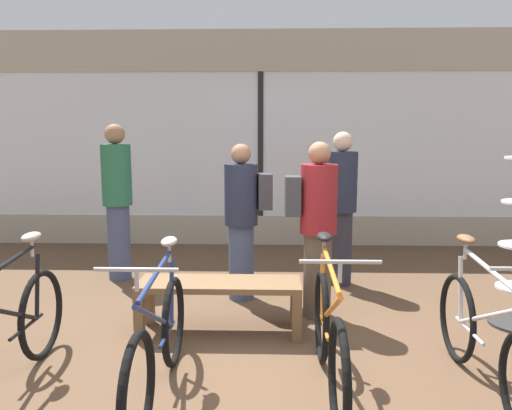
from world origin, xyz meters
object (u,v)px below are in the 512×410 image
Objects in this scene: bicycle_far_right at (486,340)px; customer_near_bench at (340,203)px; bicycle_right at (329,336)px; customer_by_window at (243,217)px; bicycle_left at (159,344)px; customer_near_rack at (117,198)px; customer_mid_floor at (316,224)px; bicycle_far_left at (7,337)px; display_bench at (220,290)px.

bicycle_far_right is 2.56m from customer_near_bench.
bicycle_right is 2.04m from customer_by_window.
bicycle_left is 2.90m from customer_near_rack.
customer_by_window is 0.85m from customer_mid_floor.
customer_near_bench is at bearing 44.14° from bicycle_far_left.
bicycle_far_right is 1.79m from customer_mid_floor.
customer_mid_floor reaches higher than customer_by_window.
bicycle_left is at bearing -127.31° from customer_mid_floor.
bicycle_right reaches higher than display_bench.
customer_by_window is at bearing -23.37° from customer_near_rack.
bicycle_left is 0.97× the size of customer_near_bench.
customer_near_rack is (-1.34, 1.54, 0.59)m from display_bench.
customer_near_bench is at bearing 49.60° from display_bench.
bicycle_far_left is at bearing -89.51° from customer_near_rack.
bicycle_far_left reaches higher than display_bench.
customer_by_window is at bearing 80.10° from display_bench.
bicycle_left is at bearing -68.09° from customer_near_rack.
bicycle_far_left is 2.15m from bicycle_right.
bicycle_left is at bearing -3.39° from bicycle_far_left.
customer_near_bench is (1.22, 1.43, 0.56)m from display_bench.
customer_near_bench is (1.50, 2.52, 0.56)m from bicycle_left.
customer_near_bench reaches higher than bicycle_right.
display_bench is at bearing 75.45° from bicycle_left.
bicycle_far_right is at bearing -27.95° from display_bench.
customer_mid_floor reaches higher than bicycle_far_left.
bicycle_far_left is 1.03× the size of bicycle_right.
bicycle_right is 1.28m from display_bench.
customer_by_window reaches higher than bicycle_left.
customer_near_rack is (-0.02, 2.57, 0.58)m from bicycle_far_left.
display_bench is 1.08m from customer_mid_floor.
customer_mid_floor is at bearing 33.43° from bicycle_far_left.
customer_near_bench is (2.56, -0.11, -0.03)m from customer_near_rack.
customer_mid_floor reaches higher than bicycle_far_right.
customer_near_bench is (2.54, 2.46, 0.55)m from bicycle_far_left.
customer_near_rack is 1.63m from customer_by_window.
bicycle_left is 0.92× the size of customer_near_rack.
customer_mid_floor is at bearing 25.32° from display_bench.
bicycle_far_left is at bearing -141.97° from display_bench.
customer_near_rack reaches higher than bicycle_right.
customer_mid_floor reaches higher than bicycle_left.
customer_near_bench reaches higher than customer_mid_floor.
customer_near_rack reaches higher than bicycle_far_left.
customer_near_rack reaches higher than customer_near_bench.
customer_near_rack is 1.13× the size of customer_by_window.
customer_near_bench is at bearing -2.43° from customer_near_rack.
customer_by_window is at bearing 52.49° from bicycle_far_left.
bicycle_far_right is at bearing -38.24° from customer_near_rack.
customer_near_rack is at bearing 141.76° from bicycle_far_right.
display_bench is (-1.86, 0.99, -0.00)m from bicycle_far_right.
customer_by_window reaches higher than display_bench.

